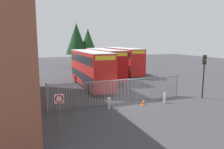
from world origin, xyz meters
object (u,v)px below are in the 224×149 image
Objects in this scene: double_decker_bus_near_gate at (91,68)px; speed_limit_sign_post at (59,103)px; double_decker_bus_behind_fence_right at (123,60)px; traffic_light_kerbside at (204,69)px; bollard_center_front at (165,98)px; bollard_near_left at (109,103)px; double_decker_bus_behind_fence_left at (105,63)px; traffic_cone_by_gate at (143,102)px.

speed_limit_sign_post is (-5.41, -11.59, -0.65)m from double_decker_bus_near_gate.
double_decker_bus_behind_fence_right is 2.51× the size of traffic_light_kerbside.
double_decker_bus_behind_fence_right is 17.15m from traffic_light_kerbside.
bollard_center_front is 5.07m from traffic_light_kerbside.
bollard_center_front is at bearing -3.08° from bollard_near_left.
speed_limit_sign_post is 14.48m from traffic_light_kerbside.
double_decker_bus_near_gate is 2.51× the size of traffic_light_kerbside.
bollard_center_front is (0.97, -13.57, -1.95)m from double_decker_bus_behind_fence_left.
bollard_center_front is (5.36, -0.29, 0.00)m from bollard_near_left.
speed_limit_sign_post is at bearing -118.81° from double_decker_bus_behind_fence_left.
double_decker_bus_behind_fence_left reaches higher than traffic_cone_by_gate.
traffic_light_kerbside is at bearing -0.80° from bollard_center_front.
bollard_near_left is (-8.97, -16.77, -1.95)m from double_decker_bus_behind_fence_right.
double_decker_bus_near_gate is 9.49m from traffic_cone_by_gate.
double_decker_bus_behind_fence_left is 11.38× the size of bollard_near_left.
double_decker_bus_behind_fence_left is 14.67m from traffic_light_kerbside.
traffic_light_kerbside is at bearing -68.48° from double_decker_bus_behind_fence_left.
double_decker_bus_near_gate is 4.50× the size of speed_limit_sign_post.
bollard_near_left is (-4.40, -13.29, -1.95)m from double_decker_bus_behind_fence_left.
speed_limit_sign_post is at bearing -161.09° from traffic_cone_by_gate.
traffic_light_kerbside reaches higher than bollard_center_front.
traffic_light_kerbside is at bearing -2.05° from bollard_near_left.
traffic_light_kerbside is (5.38, -13.64, 0.56)m from double_decker_bus_behind_fence_left.
double_decker_bus_near_gate is at bearing 83.78° from bollard_near_left.
double_decker_bus_near_gate reaches higher than bollard_center_front.
traffic_cone_by_gate is at bearing -95.02° from double_decker_bus_behind_fence_left.
speed_limit_sign_post is at bearing -124.44° from double_decker_bus_behind_fence_right.
double_decker_bus_near_gate reaches higher than speed_limit_sign_post.
double_decker_bus_near_gate is at bearing -135.13° from double_decker_bus_behind_fence_right.
double_decker_bus_behind_fence_left is 2.51× the size of traffic_light_kerbside.
traffic_cone_by_gate is at bearing 18.91° from speed_limit_sign_post.
double_decker_bus_behind_fence_right reaches higher than bollard_center_front.
double_decker_bus_near_gate reaches higher than traffic_cone_by_gate.
double_decker_bus_behind_fence_left is 18.32× the size of traffic_cone_by_gate.
traffic_cone_by_gate is at bearing -75.88° from double_decker_bus_near_gate.
double_decker_bus_behind_fence_left reaches higher than traffic_light_kerbside.
traffic_cone_by_gate is (3.21, -0.17, -0.19)m from bollard_near_left.
bollard_center_front reaches higher than traffic_cone_by_gate.
bollard_center_front is (4.40, -9.09, -1.95)m from double_decker_bus_near_gate.
double_decker_bus_behind_fence_right is 18.01m from traffic_cone_by_gate.
double_decker_bus_near_gate is 10.28m from bollard_center_front.
bollard_near_left is 5.41m from speed_limit_sign_post.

